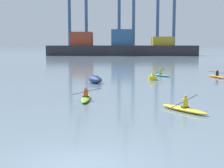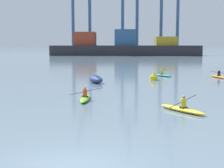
% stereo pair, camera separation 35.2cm
% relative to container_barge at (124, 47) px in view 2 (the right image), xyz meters
% --- Properties ---
extents(container_barge, '(51.45, 11.20, 8.97)m').
position_rel_container_barge_xyz_m(container_barge, '(0.00, 0.00, 0.00)').
color(container_barge, '#28282D').
rests_on(container_barge, ground).
extents(gantry_crane_west, '(7.76, 16.11, 35.80)m').
position_rel_container_barge_xyz_m(gantry_crane_west, '(-16.73, 11.95, 14.54)').
color(gantry_crane_west, '#335684').
rests_on(gantry_crane_west, ground).
extents(gantry_crane_west_mid, '(6.75, 16.87, 39.25)m').
position_rel_container_barge_xyz_m(gantry_crane_west_mid, '(2.07, 11.43, 16.18)').
color(gantry_crane_west_mid, '#335684').
rests_on(gantry_crane_west_mid, ground).
extents(gantry_crane_east_mid, '(7.36, 21.74, 37.61)m').
position_rel_container_barge_xyz_m(gantry_crane_east_mid, '(16.95, 9.08, 16.33)').
color(gantry_crane_east_mid, '#335684').
rests_on(gantry_crane_east_mid, ground).
extents(capsized_dinghy, '(2.12, 2.82, 0.76)m').
position_rel_container_barge_xyz_m(capsized_dinghy, '(-1.68, -81.83, -2.48)').
color(capsized_dinghy, navy).
rests_on(capsized_dinghy, ground).
extents(channel_buoy, '(0.90, 0.90, 1.00)m').
position_rel_container_barge_xyz_m(channel_buoy, '(4.31, -79.05, -2.47)').
color(channel_buoy, yellow).
rests_on(channel_buoy, ground).
extents(kayak_lime, '(2.25, 3.42, 0.95)m').
position_rel_container_barge_xyz_m(kayak_lime, '(-1.42, -91.83, -2.66)').
color(kayak_lime, '#7ABC2D').
rests_on(kayak_lime, ground).
extents(kayak_teal, '(2.65, 2.98, 1.02)m').
position_rel_container_barge_xyz_m(kayak_teal, '(5.60, -74.61, -2.66)').
color(kayak_teal, teal).
rests_on(kayak_teal, ground).
extents(kayak_orange, '(2.20, 3.44, 0.95)m').
position_rel_container_barge_xyz_m(kayak_orange, '(12.02, -76.08, -2.66)').
color(kayak_orange, orange).
rests_on(kayak_orange, ground).
extents(kayak_yellow, '(2.54, 3.07, 0.95)m').
position_rel_container_barge_xyz_m(kayak_yellow, '(4.66, -95.36, -2.66)').
color(kayak_yellow, yellow).
rests_on(kayak_yellow, ground).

